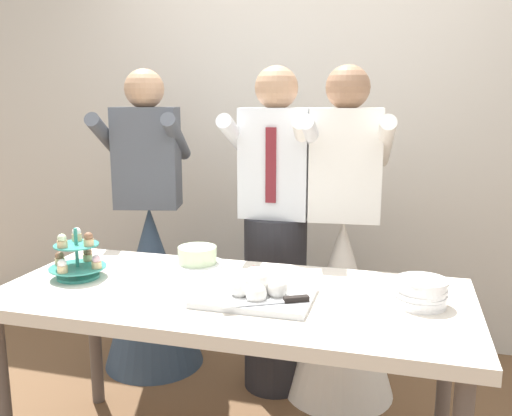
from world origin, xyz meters
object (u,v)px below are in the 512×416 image
at_px(dessert_table, 232,309).
at_px(cupcake_stand, 77,259).
at_px(round_cake, 197,257).
at_px(main_cake_tray, 256,290).
at_px(person_bride, 341,285).
at_px(person_guest, 151,266).
at_px(person_groom, 275,250).
at_px(plate_stack, 421,292).

xyz_separation_m(dessert_table, cupcake_stand, (-0.66, -0.02, 0.15)).
relative_size(dessert_table, round_cake, 7.50).
distance_m(dessert_table, main_cake_tray, 0.17).
xyz_separation_m(cupcake_stand, round_cake, (0.41, 0.30, -0.04)).
xyz_separation_m(round_cake, person_bride, (0.59, 0.46, -0.23)).
relative_size(cupcake_stand, person_bride, 0.14).
xyz_separation_m(dessert_table, person_guest, (-0.73, 0.78, -0.12)).
bearing_deg(cupcake_stand, round_cake, 35.71).
bearing_deg(cupcake_stand, person_groom, 48.09).
distance_m(plate_stack, person_bride, 0.82).
bearing_deg(cupcake_stand, plate_stack, 2.36).
relative_size(cupcake_stand, person_groom, 0.14).
xyz_separation_m(round_cake, person_groom, (0.25, 0.44, -0.07)).
height_order(dessert_table, person_bride, person_bride).
distance_m(cupcake_stand, main_cake_tray, 0.78).
xyz_separation_m(main_cake_tray, round_cake, (-0.36, 0.34, 0.00)).
bearing_deg(plate_stack, person_bride, 116.98).
distance_m(round_cake, person_bride, 0.78).
relative_size(dessert_table, plate_stack, 9.55).
relative_size(dessert_table, person_groom, 1.08).
bearing_deg(person_groom, person_guest, 175.36).
height_order(person_groom, person_bride, same).
bearing_deg(person_groom, main_cake_tray, -81.45).
xyz_separation_m(main_cake_tray, plate_stack, (0.58, 0.10, 0.01)).
distance_m(plate_stack, person_groom, 0.98).
relative_size(main_cake_tray, person_groom, 0.25).
bearing_deg(dessert_table, person_guest, 133.22).
distance_m(cupcake_stand, plate_stack, 1.36).
bearing_deg(dessert_table, person_groom, 90.27).
distance_m(main_cake_tray, person_guest, 1.21).
bearing_deg(cupcake_stand, person_bride, 36.93).
height_order(main_cake_tray, plate_stack, main_cake_tray).
xyz_separation_m(cupcake_stand, main_cake_tray, (0.78, -0.05, -0.04)).
height_order(dessert_table, cupcake_stand, cupcake_stand).
xyz_separation_m(person_bride, person_guest, (-1.07, 0.04, 0.00)).
bearing_deg(round_cake, dessert_table, -48.12).
relative_size(main_cake_tray, person_bride, 0.25).
xyz_separation_m(plate_stack, person_bride, (-0.35, 0.70, -0.24)).
bearing_deg(person_bride, cupcake_stand, -143.07).
relative_size(plate_stack, person_groom, 0.11).
xyz_separation_m(main_cake_tray, person_bride, (0.23, 0.80, -0.23)).
height_order(person_groom, person_guest, same).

